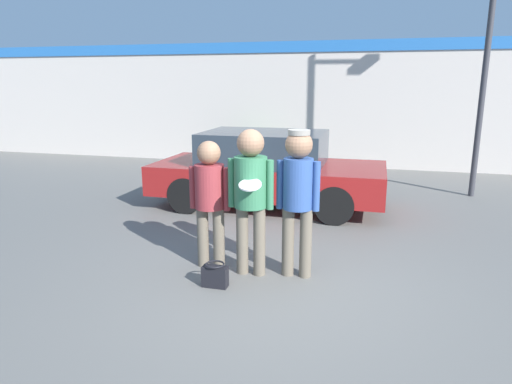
{
  "coord_description": "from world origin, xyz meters",
  "views": [
    {
      "loc": [
        1.07,
        -5.05,
        2.35
      ],
      "look_at": [
        -0.37,
        0.37,
        1.0
      ],
      "focal_mm": 32.0,
      "sensor_mm": 36.0,
      "label": 1
    }
  ],
  "objects": [
    {
      "name": "ground_plane",
      "position": [
        0.0,
        0.0,
        0.0
      ],
      "size": [
        56.0,
        56.0,
        0.0
      ],
      "primitive_type": "plane",
      "color": "#66635E"
    },
    {
      "name": "storefront_building",
      "position": [
        0.0,
        8.08,
        1.76
      ],
      "size": [
        24.0,
        0.22,
        3.47
      ],
      "color": "beige",
      "rests_on": "ground"
    },
    {
      "name": "person_left",
      "position": [
        -0.93,
        0.21,
        0.99
      ],
      "size": [
        0.54,
        0.37,
        1.65
      ],
      "color": "#665B4C",
      "rests_on": "ground"
    },
    {
      "name": "person_middle_with_frisbee",
      "position": [
        -0.37,
        0.12,
        1.11
      ],
      "size": [
        0.57,
        0.61,
        1.82
      ],
      "color": "#665B4C",
      "rests_on": "ground"
    },
    {
      "name": "person_right",
      "position": [
        0.19,
        0.21,
        1.11
      ],
      "size": [
        0.53,
        0.36,
        1.82
      ],
      "color": "#665B4C",
      "rests_on": "ground"
    },
    {
      "name": "parked_car_near",
      "position": [
        -0.94,
        3.33,
        0.73
      ],
      "size": [
        4.36,
        1.92,
        1.44
      ],
      "color": "maroon",
      "rests_on": "ground"
    },
    {
      "name": "street_lamp",
      "position": [
        3.37,
        5.24,
        3.78
      ],
      "size": [
        1.63,
        0.35,
        6.12
      ],
      "color": "#38383D",
      "rests_on": "ground"
    },
    {
      "name": "shrub",
      "position": [
        -2.58,
        7.37,
        0.53
      ],
      "size": [
        1.05,
        1.05,
        1.05
      ],
      "color": "#387A3D",
      "rests_on": "ground"
    },
    {
      "name": "handbag",
      "position": [
        -0.68,
        -0.35,
        0.14
      ],
      "size": [
        0.3,
        0.23,
        0.29
      ],
      "color": "black",
      "rests_on": "ground"
    }
  ]
}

